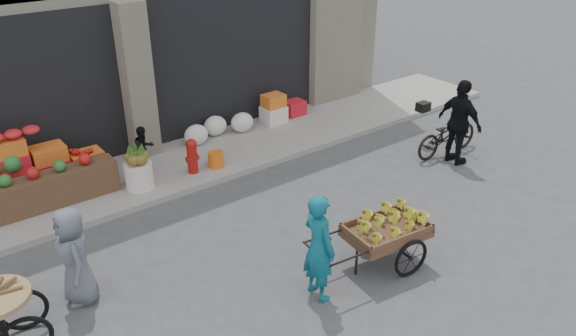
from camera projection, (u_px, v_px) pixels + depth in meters
ground at (289, 270)px, 8.49m from camera, size 80.00×80.00×0.00m
sidewalk at (165, 170)px, 11.37m from camera, size 18.00×2.20×0.12m
fruit_display at (27, 172)px, 9.93m from camera, size 3.10×1.12×1.24m
pineapple_bin at (139, 175)px, 10.46m from camera, size 0.52×0.52×0.50m
fire_hydrant at (192, 155)px, 10.97m from camera, size 0.22×0.22×0.71m
orange_bucket at (216, 159)px, 11.31m from camera, size 0.32×0.32×0.30m
right_bay_goods at (254, 116)px, 13.06m from camera, size 3.35×0.60×0.70m
seated_person at (144, 149)px, 11.01m from camera, size 0.51×0.43×0.93m
banana_cart at (384, 230)px, 8.34m from camera, size 2.14×1.07×0.86m
vendor_woman at (319, 247)px, 7.62m from camera, size 0.42×0.61×1.61m
vendor_grey at (75, 256)px, 7.57m from camera, size 0.54×0.76×1.45m
bicycle at (447, 134)px, 12.00m from camera, size 1.75×0.70×0.90m
cyclist at (460, 123)px, 11.40m from camera, size 0.50×1.07×1.79m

